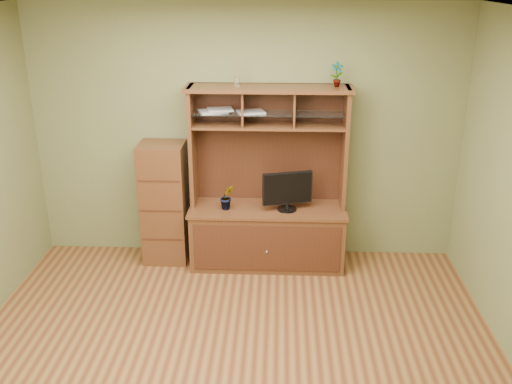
{
  "coord_description": "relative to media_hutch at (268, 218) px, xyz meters",
  "views": [
    {
      "loc": [
        0.35,
        -3.79,
        2.97
      ],
      "look_at": [
        0.14,
        1.2,
        1.02
      ],
      "focal_mm": 40.0,
      "sensor_mm": 36.0,
      "label": 1
    }
  ],
  "objects": [
    {
      "name": "media_hutch",
      "position": [
        0.0,
        0.0,
        0.0
      ],
      "size": [
        1.66,
        0.61,
        1.9
      ],
      "color": "#4C2615",
      "rests_on": "room"
    },
    {
      "name": "magazines",
      "position": [
        -0.41,
        0.08,
        1.13
      ],
      "size": [
        0.7,
        0.29,
        0.04
      ],
      "color": "#A7A7AC",
      "rests_on": "media_hutch"
    },
    {
      "name": "reed_diffuser",
      "position": [
        -0.32,
        0.08,
        1.48
      ],
      "size": [
        0.05,
        0.05,
        0.26
      ],
      "color": "silver",
      "rests_on": "media_hutch"
    },
    {
      "name": "top_plant",
      "position": [
        0.66,
        0.08,
        1.5
      ],
      "size": [
        0.14,
        0.1,
        0.24
      ],
      "primitive_type": "imported",
      "rotation": [
        0.0,
        0.0,
        0.11
      ],
      "color": "#296222",
      "rests_on": "media_hutch"
    },
    {
      "name": "room",
      "position": [
        -0.24,
        -1.73,
        0.83
      ],
      "size": [
        4.54,
        4.04,
        2.74
      ],
      "color": "#592E19",
      "rests_on": "ground"
    },
    {
      "name": "monitor",
      "position": [
        0.2,
        -0.08,
        0.34
      ],
      "size": [
        0.51,
        0.2,
        0.41
      ],
      "rotation": [
        0.0,
        0.0,
        0.27
      ],
      "color": "black",
      "rests_on": "media_hutch"
    },
    {
      "name": "side_cabinet",
      "position": [
        -1.1,
        0.04,
        0.13
      ],
      "size": [
        0.47,
        0.43,
        1.31
      ],
      "color": "#4C2615",
      "rests_on": "room"
    },
    {
      "name": "orchid_plant",
      "position": [
        -0.42,
        -0.08,
        0.26
      ],
      "size": [
        0.18,
        0.16,
        0.27
      ],
      "primitive_type": "imported",
      "rotation": [
        0.0,
        0.0,
        0.32
      ],
      "color": "#3A6021",
      "rests_on": "media_hutch"
    }
  ]
}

